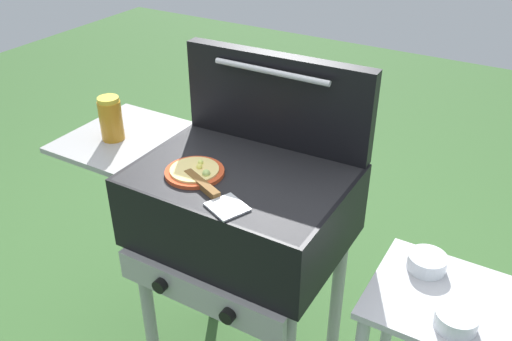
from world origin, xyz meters
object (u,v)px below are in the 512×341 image
pizza_cheese (195,171)px  topping_bowl_near (456,320)px  grill (238,211)px  topping_bowl_far (427,263)px  sauce_jar (111,119)px  spatula (212,193)px

pizza_cheese → topping_bowl_near: pizza_cheese is taller
grill → topping_bowl_far: 0.58m
grill → sauce_jar: sauce_jar is taller
pizza_cheese → spatula: bearing=-32.6°
sauce_jar → topping_bowl_far: sauce_jar is taller
sauce_jar → spatula: sauce_jar is taller
topping_bowl_near → topping_bowl_far: 0.22m
pizza_cheese → sauce_jar: 0.38m
pizza_cheese → sauce_jar: size_ratio=1.20×
sauce_jar → topping_bowl_far: size_ratio=1.34×
grill → sauce_jar: bearing=-176.5°
grill → topping_bowl_near: 0.70m
pizza_cheese → topping_bowl_far: (0.67, 0.17, -0.18)m
grill → pizza_cheese: (-0.10, -0.08, 0.15)m
grill → topping_bowl_near: (0.69, -0.09, -0.03)m
sauce_jar → topping_bowl_near: sauce_jar is taller
pizza_cheese → spatula: 0.13m
pizza_cheese → topping_bowl_far: 0.72m
sauce_jar → spatula: 0.49m
topping_bowl_near → topping_bowl_far: same height
sauce_jar → topping_bowl_far: (1.04, 0.12, -0.25)m
grill → pizza_cheese: size_ratio=5.42×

